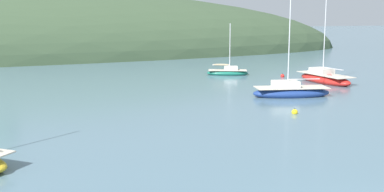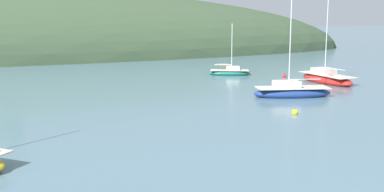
{
  "view_description": "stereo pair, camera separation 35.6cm",
  "coord_description": "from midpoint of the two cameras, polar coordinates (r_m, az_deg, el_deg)",
  "views": [
    {
      "loc": [
        -11.56,
        -11.58,
        7.09
      ],
      "look_at": [
        0.0,
        20.0,
        1.2
      ],
      "focal_mm": 44.79,
      "sensor_mm": 36.0,
      "label": 1
    },
    {
      "loc": [
        -11.22,
        -11.7,
        7.09
      ],
      "look_at": [
        0.0,
        20.0,
        1.2
      ],
      "focal_mm": 44.79,
      "sensor_mm": 36.0,
      "label": 2
    }
  ],
  "objects": [
    {
      "name": "sailboat_navy_dinghy",
      "position": [
        50.83,
        15.91,
        2.02
      ],
      "size": [
        2.9,
        7.3,
        10.6
      ],
      "color": "red",
      "rests_on": "ground"
    },
    {
      "name": "mooring_buoy_channel",
      "position": [
        54.03,
        11.14,
        2.34
      ],
      "size": [
        0.44,
        0.44,
        0.54
      ],
      "color": "red",
      "rests_on": "ground"
    },
    {
      "name": "mooring_buoy_inner",
      "position": [
        34.61,
        12.43,
        -1.92
      ],
      "size": [
        0.44,
        0.44,
        0.54
      ],
      "color": "yellow",
      "rests_on": "ground"
    },
    {
      "name": "sailboat_grey_yawl",
      "position": [
        41.67,
        12.03,
        0.48
      ],
      "size": [
        7.04,
        3.74,
        9.38
      ],
      "color": "navy",
      "rests_on": "ground"
    },
    {
      "name": "sailboat_yellow_far",
      "position": [
        55.1,
        4.7,
        2.84
      ],
      "size": [
        4.98,
        3.34,
        6.03
      ],
      "color": "#196B56",
      "rests_on": "ground"
    }
  ]
}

